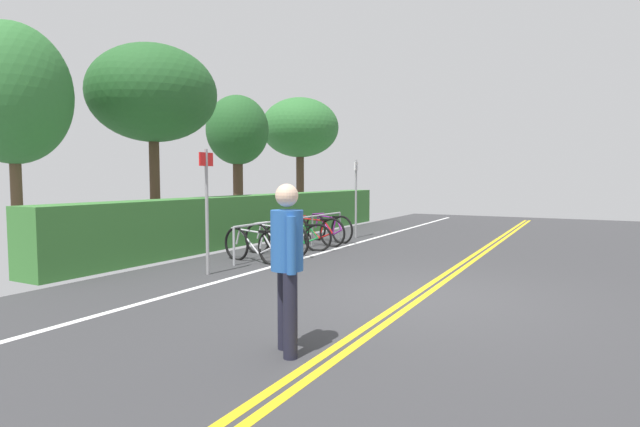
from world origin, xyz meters
TOP-DOWN VIEW (x-y plane):
  - ground_plane at (0.00, 0.00)m, footprint 33.31×10.72m
  - centre_line_yellow_inner at (0.00, -0.08)m, footprint 29.98×0.10m
  - centre_line_yellow_outer at (0.00, 0.08)m, footprint 29.98×0.10m
  - bike_lane_stripe_white at (0.00, 3.26)m, footprint 29.98×0.12m
  - bike_rack at (3.15, 4.01)m, footprint 4.83×0.05m
  - bicycle_0 at (1.26, 3.90)m, footprint 0.47×1.73m
  - bicycle_1 at (2.26, 4.01)m, footprint 0.46×1.81m
  - bicycle_2 at (3.13, 3.96)m, footprint 0.64×1.61m
  - bicycle_3 at (4.15, 4.06)m, footprint 0.46×1.85m
  - bicycle_4 at (4.97, 4.07)m, footprint 0.59×1.70m
  - pedestrian at (-2.94, 0.42)m, footprint 0.38×0.37m
  - sign_post_near at (-0.20, 3.85)m, footprint 0.36×0.06m
  - sign_post_far at (6.14, 3.79)m, footprint 0.36×0.09m
  - hedge_backdrop at (4.65, 6.03)m, footprint 13.78×0.82m
  - tree_near_left at (-1.05, 8.18)m, footprint 2.28×2.28m
  - tree_mid at (2.12, 7.61)m, footprint 3.20×3.20m
  - tree_far_right at (6.32, 8.22)m, footprint 2.08×2.08m
  - tree_extra at (10.18, 8.08)m, footprint 3.10×3.10m

SIDE VIEW (x-z plane):
  - ground_plane at x=0.00m, z-range -0.05..0.00m
  - centre_line_yellow_inner at x=0.00m, z-range 0.00..0.00m
  - centre_line_yellow_outer at x=0.00m, z-range 0.00..0.00m
  - bike_lane_stripe_white at x=0.00m, z-range 0.00..0.00m
  - bicycle_2 at x=3.13m, z-range -0.02..0.68m
  - bicycle_0 at x=1.26m, z-range -0.02..0.73m
  - bicycle_1 at x=2.26m, z-range -0.02..0.74m
  - bicycle_3 at x=4.15m, z-range -0.02..0.75m
  - bicycle_4 at x=4.97m, z-range -0.02..0.77m
  - bike_rack at x=3.15m, z-range 0.20..0.99m
  - hedge_backdrop at x=4.65m, z-range 0.00..1.27m
  - pedestrian at x=-2.94m, z-range 0.13..1.81m
  - sign_post_near at x=-0.20m, z-range 0.23..2.48m
  - sign_post_far at x=6.14m, z-range 0.23..2.50m
  - tree_far_right at x=6.32m, z-range 1.04..5.54m
  - tree_near_left at x=-1.05m, z-range 1.00..5.88m
  - tree_extra at x=10.18m, z-range 1.26..6.21m
  - tree_mid at x=2.12m, z-range 1.31..6.40m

